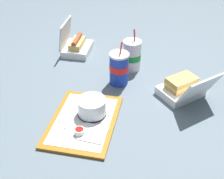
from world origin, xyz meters
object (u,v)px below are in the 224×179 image
(cake_container, at_px, (92,107))
(clamshell_sandwich_back, at_px, (183,88))
(plastic_fork, at_px, (67,120))
(food_tray, at_px, (84,121))
(ketchup_cup, at_px, (79,131))
(soda_cup_left, at_px, (132,55))
(clamshell_hotdog_left, at_px, (76,46))
(soda_cup_front, at_px, (119,68))

(cake_container, bearing_deg, clamshell_sandwich_back, -51.10)
(plastic_fork, bearing_deg, food_tray, -86.13)
(food_tray, distance_m, cake_container, 0.07)
(ketchup_cup, height_order, clamshell_sandwich_back, clamshell_sandwich_back)
(cake_container, height_order, soda_cup_left, soda_cup_left)
(clamshell_hotdog_left, distance_m, clamshell_sandwich_back, 0.67)
(ketchup_cup, xyz_separation_m, plastic_fork, (0.06, 0.08, -0.01))
(clamshell_hotdog_left, relative_size, clamshell_sandwich_back, 0.70)
(ketchup_cup, xyz_separation_m, soda_cup_left, (0.55, -0.05, 0.05))
(food_tray, xyz_separation_m, cake_container, (0.05, -0.02, 0.04))
(cake_container, height_order, soda_cup_front, soda_cup_front)
(clamshell_sandwich_back, bearing_deg, food_tray, 131.84)
(clamshell_sandwich_back, bearing_deg, ketchup_cup, 139.62)
(ketchup_cup, bearing_deg, clamshell_hotdog_left, 25.52)
(plastic_fork, relative_size, soda_cup_front, 0.50)
(food_tray, relative_size, soda_cup_left, 1.84)
(soda_cup_left, bearing_deg, cake_container, 173.79)
(food_tray, height_order, plastic_fork, plastic_fork)
(clamshell_hotdog_left, bearing_deg, plastic_fork, -158.85)
(ketchup_cup, distance_m, clamshell_hotdog_left, 0.68)
(clamshell_hotdog_left, bearing_deg, cake_container, -148.51)
(food_tray, height_order, soda_cup_front, soda_cup_front)
(food_tray, bearing_deg, soda_cup_left, -8.05)
(clamshell_sandwich_back, distance_m, soda_cup_left, 0.33)
(food_tray, relative_size, ketchup_cup, 10.02)
(cake_container, xyz_separation_m, soda_cup_front, (0.27, -0.03, 0.03))
(plastic_fork, distance_m, clamshell_sandwich_back, 0.53)
(soda_cup_left, bearing_deg, clamshell_sandwich_back, -118.45)
(clamshell_hotdog_left, height_order, soda_cup_front, soda_cup_front)
(plastic_fork, distance_m, soda_cup_left, 0.51)
(clamshell_sandwich_back, relative_size, soda_cup_left, 1.30)
(food_tray, xyz_separation_m, clamshell_hotdog_left, (0.54, 0.28, 0.04))
(food_tray, relative_size, soda_cup_front, 1.82)
(clamshell_hotdog_left, xyz_separation_m, soda_cup_left, (-0.07, -0.34, 0.04))
(food_tray, bearing_deg, soda_cup_front, -8.04)
(food_tray, xyz_separation_m, ketchup_cup, (-0.08, -0.02, 0.02))
(food_tray, height_order, ketchup_cup, ketchup_cup)
(cake_container, bearing_deg, plastic_fork, 130.37)
(ketchup_cup, distance_m, plastic_fork, 0.10)
(clamshell_hotdog_left, relative_size, soda_cup_left, 0.91)
(food_tray, height_order, clamshell_sandwich_back, clamshell_sandwich_back)
(cake_container, relative_size, plastic_fork, 1.10)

